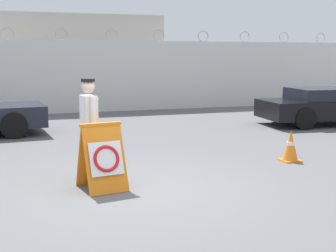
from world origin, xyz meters
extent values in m
plane|color=#5B5B5E|center=(0.00, 0.00, 0.00)|extent=(90.00, 90.00, 0.00)
cube|color=silver|center=(0.00, 11.15, 1.40)|extent=(36.00, 0.30, 2.80)
torus|color=gray|center=(-1.96, 11.15, 3.02)|extent=(0.47, 0.03, 0.47)
torus|color=gray|center=(0.00, 11.15, 3.02)|extent=(0.47, 0.03, 0.47)
torus|color=gray|center=(1.96, 11.15, 3.02)|extent=(0.47, 0.03, 0.47)
torus|color=gray|center=(3.91, 11.15, 3.02)|extent=(0.47, 0.03, 0.47)
torus|color=gray|center=(5.87, 11.15, 3.02)|extent=(0.47, 0.03, 0.47)
torus|color=gray|center=(7.82, 11.15, 3.02)|extent=(0.47, 0.03, 0.47)
torus|color=gray|center=(9.78, 11.15, 3.02)|extent=(0.47, 0.03, 0.47)
torus|color=gray|center=(11.73, 11.15, 3.02)|extent=(0.47, 0.03, 0.47)
cube|color=#B2ADA3|center=(1.05, 16.53, 1.99)|extent=(7.36, 7.14, 3.99)
cube|color=orange|center=(-0.51, 0.09, 0.54)|extent=(0.74, 0.51, 1.09)
cube|color=orange|center=(-0.58, 0.46, 0.54)|extent=(0.74, 0.51, 1.09)
cube|color=orange|center=(-0.54, 0.28, 1.10)|extent=(0.72, 0.18, 0.05)
cube|color=white|center=(-0.51, 0.05, 0.56)|extent=(0.59, 0.29, 0.54)
torus|color=red|center=(-0.50, 0.04, 0.56)|extent=(0.47, 0.27, 0.44)
cylinder|color=#232838|center=(-0.63, 0.82, 0.43)|extent=(0.15, 0.15, 0.86)
cylinder|color=#232838|center=(-0.65, 1.00, 0.43)|extent=(0.15, 0.15, 0.86)
cube|color=silver|center=(-0.64, 0.91, 1.20)|extent=(0.27, 0.47, 0.67)
sphere|color=beige|center=(-0.64, 0.91, 1.69)|extent=(0.23, 0.23, 0.23)
cylinder|color=silver|center=(-0.61, 0.64, 1.21)|extent=(0.09, 0.09, 0.63)
cylinder|color=silver|center=(-0.57, 1.19, 1.18)|extent=(0.36, 0.13, 0.61)
cylinder|color=black|center=(-0.64, 0.91, 1.80)|extent=(0.25, 0.25, 0.05)
cube|color=orange|center=(3.64, 1.04, 0.01)|extent=(0.38, 0.38, 0.03)
cone|color=orange|center=(3.64, 1.04, 0.35)|extent=(0.33, 0.33, 0.63)
cylinder|color=white|center=(3.64, 1.04, 0.38)|extent=(0.16, 0.16, 0.09)
cylinder|color=black|center=(-2.04, 7.47, 0.36)|extent=(0.73, 0.26, 0.72)
cylinder|color=black|center=(-1.90, 5.76, 0.36)|extent=(0.73, 0.26, 0.72)
cylinder|color=black|center=(6.60, 6.27, 0.34)|extent=(0.70, 0.26, 0.68)
cylinder|color=black|center=(6.44, 4.55, 0.34)|extent=(0.70, 0.26, 0.68)
cube|color=black|center=(7.95, 5.28, 0.52)|extent=(4.79, 2.25, 0.57)
cube|color=black|center=(7.72, 5.30, 1.00)|extent=(2.37, 1.85, 0.38)
camera|label=1|loc=(-1.94, -7.35, 2.24)|focal=50.00mm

